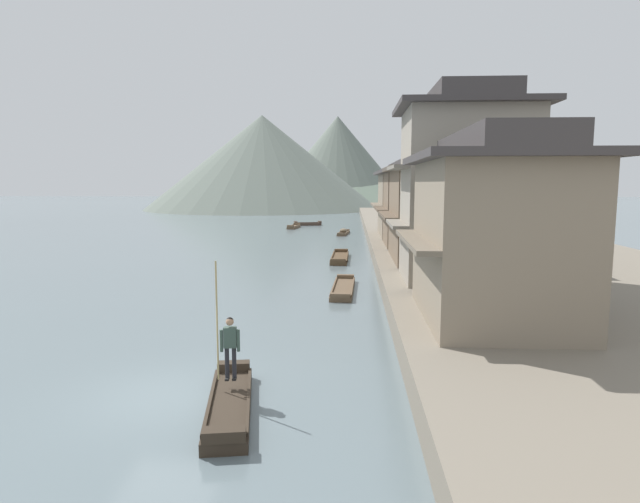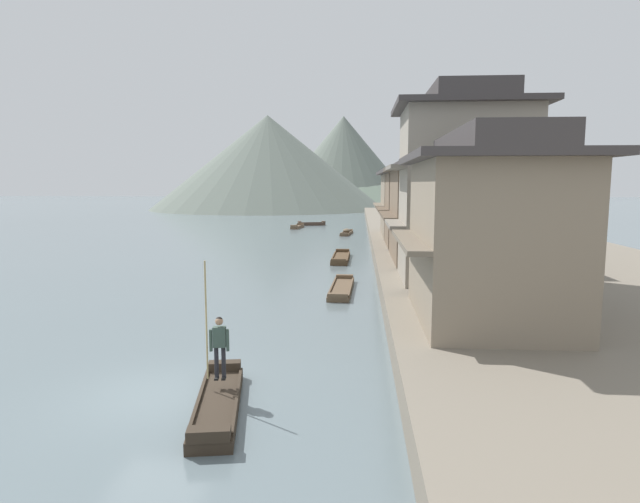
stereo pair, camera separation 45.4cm
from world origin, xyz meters
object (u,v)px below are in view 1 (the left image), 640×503
house_waterfront_nearest (494,229)px  house_waterfront_narrow (416,204)px  boat_moored_nearest (294,227)px  house_waterfront_far (407,200)px  house_waterfront_second (466,187)px  boat_moored_far (343,232)px  boatman_person (229,341)px  boat_moored_third (308,224)px  boat_foreground_poled (230,404)px  boat_moored_second (340,258)px  house_waterfront_tall (443,209)px  boat_midriver_drifting (343,288)px

house_waterfront_nearest → house_waterfront_narrow: bearing=90.0°
boat_moored_nearest → house_waterfront_far: house_waterfront_far is taller
house_waterfront_second → house_waterfront_far: (-0.49, 21.34, -1.32)m
boat_moored_far → house_waterfront_nearest: (5.51, -39.03, 3.74)m
boatman_person → boat_moored_third: bearing=92.6°
boat_foreground_poled → house_waterfront_nearest: bearing=37.1°
boat_moored_third → house_waterfront_narrow: bearing=-70.7°
boat_moored_second → house_waterfront_tall: size_ratio=0.69×
boatman_person → house_waterfront_nearest: 9.52m
boat_foreground_poled → boat_moored_far: (2.07, 44.76, 0.03)m
boat_foreground_poled → house_waterfront_second: (8.13, 13.03, 5.08)m
boat_moored_second → boat_moored_third: boat_moored_third is taller
boatman_person → house_waterfront_tall: size_ratio=0.37×
boat_foreground_poled → boat_moored_far: bearing=87.4°
boat_moored_nearest → boat_moored_far: (6.12, -7.44, 0.03)m
boat_moored_third → boat_moored_far: size_ratio=0.77×
house_waterfront_nearest → house_waterfront_second: size_ratio=0.88×
house_waterfront_second → house_waterfront_tall: size_ratio=1.06×
house_waterfront_tall → house_waterfront_far: same height
boatman_person → house_waterfront_far: bearing=77.0°
boat_moored_far → house_waterfront_far: 12.36m
boat_moored_nearest → boat_moored_second: size_ratio=0.68×
boat_moored_nearest → house_waterfront_nearest: house_waterfront_nearest is taller
boatman_person → boat_moored_second: 25.11m
house_waterfront_narrow → boat_moored_second: bearing=-165.1°
house_waterfront_tall → house_waterfront_far: 14.60m
boat_moored_second → house_waterfront_far: (5.56, 8.68, 3.79)m
boat_moored_nearest → boat_moored_second: bearing=-77.0°
boat_midriver_drifting → house_waterfront_nearest: size_ratio=0.71×
boat_midriver_drifting → boat_moored_third: bearing=97.1°
boat_moored_nearest → house_waterfront_second: 41.33m
house_waterfront_tall → boat_moored_third: bearing=106.6°
house_waterfront_second → house_waterfront_narrow: house_waterfront_second is taller
house_waterfront_narrow → house_waterfront_nearest: bearing=-90.0°
house_waterfront_tall → boatman_person: bearing=-113.8°
house_waterfront_far → boatman_person: bearing=-103.0°
boat_moored_second → house_waterfront_far: 10.98m
boat_moored_second → boat_midriver_drifting: bearing=-87.9°
boat_foreground_poled → boatman_person: (-0.14, 0.72, 1.36)m
boatman_person → boat_moored_second: size_ratio=0.53×
boat_midriver_drifting → house_waterfront_narrow: (5.09, 12.55, 3.81)m
boat_moored_second → boat_moored_far: size_ratio=1.21×
boatman_person → boat_moored_second: bearing=84.9°
boat_moored_third → house_waterfront_far: size_ratio=0.43×
boatman_person → boat_moored_nearest: size_ratio=0.78×
boat_midriver_drifting → house_waterfront_nearest: 10.92m
boatman_person → boat_moored_far: 44.12m
boat_foreground_poled → boat_moored_second: (2.09, 25.69, -0.03)m
boat_moored_nearest → house_waterfront_far: 21.64m
house_waterfront_nearest → house_waterfront_tall: bearing=87.2°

